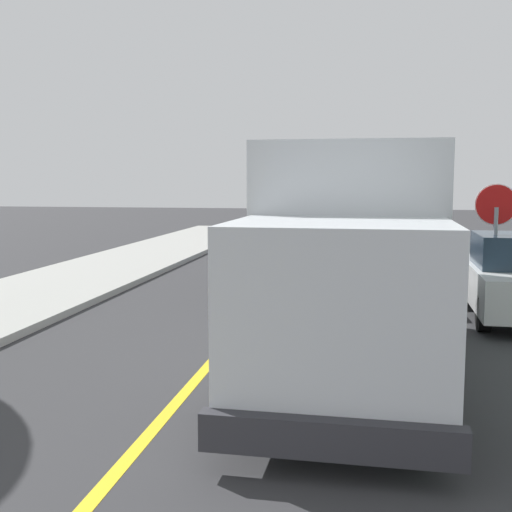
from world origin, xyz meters
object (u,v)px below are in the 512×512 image
parked_car_near (374,262)px  stop_sign (496,225)px  box_truck (352,246)px  parked_car_far (354,227)px  parked_car_mid (348,240)px

parked_car_near → stop_sign: bearing=-45.3°
box_truck → parked_car_near: (0.39, 5.91, -0.97)m
parked_car_far → stop_sign: stop_sign is taller
parked_car_mid → parked_car_far: 5.67m
parked_car_far → box_truck: bearing=-88.9°
stop_sign → parked_car_mid: bearing=110.8°
parked_car_far → parked_car_mid: bearing=-90.6°
box_truck → parked_car_near: size_ratio=1.63×
parked_car_mid → stop_sign: bearing=-69.2°
box_truck → parked_car_mid: (-0.39, 11.66, -0.97)m
parked_car_far → stop_sign: bearing=-77.7°
box_truck → parked_car_mid: size_ratio=1.62×
box_truck → parked_car_far: (-0.33, 17.33, -0.97)m
parked_car_mid → parked_car_far: bearing=89.4°
parked_car_near → parked_car_mid: bearing=97.8°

